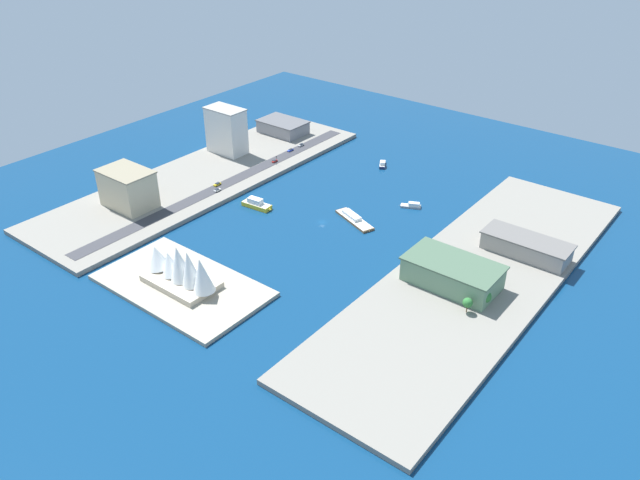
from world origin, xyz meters
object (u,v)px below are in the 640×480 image
(yacht_sleek_gray, at_px, (412,205))
(carpark_squat_concrete, at_px, (526,246))
(barge_flat_brown, at_px, (354,219))
(terminal_long_green, at_px, (452,273))
(traffic_light_waterfront, at_px, (276,159))
(taxi_yellow_cab, at_px, (217,184))
(sedan_silver, at_px, (301,145))
(ferry_yellow_fast, at_px, (257,204))
(hatchback_blue, at_px, (290,150))
(hotel_broad_white, at_px, (226,130))
(warehouse_low_gray, at_px, (283,127))
(van_white, at_px, (217,190))
(opera_landmark, at_px, (181,269))
(pickup_red, at_px, (275,161))
(patrol_launch_navy, at_px, (382,164))
(office_block_beige, at_px, (128,188))

(yacht_sleek_gray, xyz_separation_m, carpark_squat_concrete, (-75.84, 13.30, 6.22))
(yacht_sleek_gray, relative_size, barge_flat_brown, 0.42)
(carpark_squat_concrete, bearing_deg, barge_flat_brown, 12.88)
(terminal_long_green, height_order, traffic_light_waterfront, terminal_long_green)
(taxi_yellow_cab, height_order, sedan_silver, sedan_silver)
(terminal_long_green, bearing_deg, sedan_silver, -28.02)
(ferry_yellow_fast, relative_size, hatchback_blue, 4.02)
(hotel_broad_white, xyz_separation_m, warehouse_low_gray, (-6.18, -52.14, -11.20))
(carpark_squat_concrete, height_order, van_white, carpark_squat_concrete)
(hotel_broad_white, bearing_deg, taxi_yellow_cab, 128.28)
(yacht_sleek_gray, xyz_separation_m, hatchback_blue, (109.40, -16.28, 2.25))
(hatchback_blue, bearing_deg, opera_landmark, 112.58)
(warehouse_low_gray, height_order, hatchback_blue, warehouse_low_gray)
(taxi_yellow_cab, relative_size, sedan_silver, 0.98)
(warehouse_low_gray, relative_size, pickup_red, 7.84)
(patrol_launch_navy, distance_m, hatchback_blue, 66.54)
(hotel_broad_white, bearing_deg, hatchback_blue, -140.37)
(carpark_squat_concrete, bearing_deg, ferry_yellow_fast, 16.46)
(terminal_long_green, bearing_deg, barge_flat_brown, -19.06)
(ferry_yellow_fast, distance_m, van_white, 30.53)
(hatchback_blue, bearing_deg, office_block_beige, 80.21)
(terminal_long_green, height_order, taxi_yellow_cab, terminal_long_green)
(terminal_long_green, bearing_deg, patrol_launch_navy, -43.74)
(terminal_long_green, bearing_deg, hotel_broad_white, -13.74)
(taxi_yellow_cab, relative_size, van_white, 1.09)
(ferry_yellow_fast, height_order, carpark_squat_concrete, carpark_squat_concrete)
(sedan_silver, xyz_separation_m, traffic_light_waterfront, (-8.10, 35.78, 3.39))
(office_block_beige, bearing_deg, taxi_yellow_cab, -112.36)
(hatchback_blue, distance_m, sedan_silver, 11.88)
(taxi_yellow_cab, xyz_separation_m, hatchback_blue, (-0.13, -70.98, -0.08))
(carpark_squat_concrete, xyz_separation_m, warehouse_low_gray, (213.01, -53.60, -0.08))
(sedan_silver, bearing_deg, hatchback_blue, 89.93)
(office_block_beige, bearing_deg, traffic_light_waterfront, -106.57)
(opera_landmark, bearing_deg, hotel_broad_white, -52.43)
(carpark_squat_concrete, distance_m, hotel_broad_white, 219.48)
(ferry_yellow_fast, distance_m, pickup_red, 61.34)
(patrol_launch_navy, relative_size, office_block_beige, 0.41)
(pickup_red, bearing_deg, ferry_yellow_fast, 121.56)
(ferry_yellow_fast, height_order, terminal_long_green, terminal_long_green)
(barge_flat_brown, relative_size, carpark_squat_concrete, 0.67)
(patrol_launch_navy, xyz_separation_m, hotel_broad_white, (96.05, 51.93, 17.17))
(sedan_silver, bearing_deg, hotel_broad_white, 49.66)
(patrol_launch_navy, bearing_deg, van_white, 60.77)
(ferry_yellow_fast, xyz_separation_m, warehouse_low_gray, (63.92, -97.66, 5.28))
(van_white, bearing_deg, office_block_beige, 59.19)
(patrol_launch_navy, distance_m, sedan_silver, 63.26)
(patrol_launch_navy, height_order, hatchback_blue, hatchback_blue)
(barge_flat_brown, bearing_deg, traffic_light_waterfront, -18.05)
(office_block_beige, bearing_deg, barge_flat_brown, -147.83)
(taxi_yellow_cab, bearing_deg, yacht_sleek_gray, -153.46)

